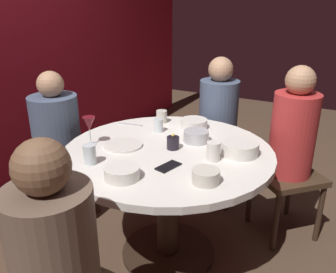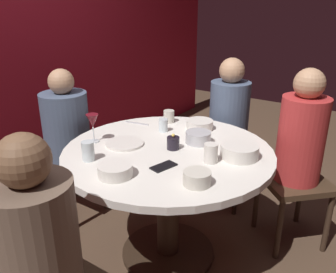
% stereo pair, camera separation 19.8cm
% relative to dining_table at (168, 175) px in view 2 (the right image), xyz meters
% --- Properties ---
extents(ground_plane, '(8.00, 8.00, 0.00)m').
position_rel_dining_table_xyz_m(ground_plane, '(0.00, 0.00, -0.58)').
color(ground_plane, '#4C3828').
extents(dining_table, '(1.23, 1.23, 0.75)m').
position_rel_dining_table_xyz_m(dining_table, '(0.00, 0.00, 0.00)').
color(dining_table, silver).
rests_on(dining_table, ground).
extents(seated_diner_left, '(0.40, 0.40, 1.14)m').
position_rel_dining_table_xyz_m(seated_diner_left, '(-0.91, 0.00, 0.13)').
color(seated_diner_left, '#3F2D1E').
rests_on(seated_diner_left, ground).
extents(seated_diner_back, '(0.40, 0.40, 1.13)m').
position_rel_dining_table_xyz_m(seated_diner_back, '(0.00, 0.89, 0.12)').
color(seated_diner_back, '#3F2D1E').
rests_on(seated_diner_back, ground).
extents(seated_diner_right, '(0.40, 0.40, 1.17)m').
position_rel_dining_table_xyz_m(seated_diner_right, '(0.84, 0.00, 0.14)').
color(seated_diner_right, '#3F2D1E').
rests_on(seated_diner_right, ground).
extents(seated_diner_front_right, '(0.57, 0.57, 1.20)m').
position_rel_dining_table_xyz_m(seated_diner_front_right, '(0.60, -0.60, 0.15)').
color(seated_diner_front_right, '#3F2D1E').
rests_on(seated_diner_front_right, ground).
extents(candle_holder, '(0.07, 0.07, 0.10)m').
position_rel_dining_table_xyz_m(candle_holder, '(0.02, -0.02, 0.21)').
color(candle_holder, black).
rests_on(candle_holder, dining_table).
extents(wine_glass, '(0.08, 0.08, 0.18)m').
position_rel_dining_table_xyz_m(wine_glass, '(-0.16, 0.44, 0.30)').
color(wine_glass, silver).
rests_on(wine_glass, dining_table).
extents(dinner_plate, '(0.23, 0.23, 0.01)m').
position_rel_dining_table_xyz_m(dinner_plate, '(-0.09, 0.26, 0.18)').
color(dinner_plate, silver).
rests_on(dinner_plate, dining_table).
extents(cell_phone, '(0.15, 0.10, 0.01)m').
position_rel_dining_table_xyz_m(cell_phone, '(-0.20, -0.11, 0.18)').
color(cell_phone, black).
rests_on(cell_phone, dining_table).
extents(bowl_serving_large, '(0.15, 0.15, 0.07)m').
position_rel_dining_table_xyz_m(bowl_serving_large, '(0.19, -0.10, 0.21)').
color(bowl_serving_large, '#B7B7BC').
rests_on(bowl_serving_large, dining_table).
extents(bowl_salad_center, '(0.13, 0.13, 0.07)m').
position_rel_dining_table_xyz_m(bowl_salad_center, '(-0.27, -0.35, 0.21)').
color(bowl_salad_center, beige).
rests_on(bowl_salad_center, dining_table).
extents(bowl_small_white, '(0.18, 0.18, 0.06)m').
position_rel_dining_table_xyz_m(bowl_small_white, '(0.41, 0.02, 0.20)').
color(bowl_small_white, silver).
rests_on(bowl_small_white, dining_table).
extents(bowl_sauce_side, '(0.21, 0.21, 0.07)m').
position_rel_dining_table_xyz_m(bowl_sauce_side, '(0.13, -0.39, 0.21)').
color(bowl_sauce_side, silver).
rests_on(bowl_sauce_side, dining_table).
extents(bowl_rice_portion, '(0.17, 0.17, 0.06)m').
position_rel_dining_table_xyz_m(bowl_rice_portion, '(-0.42, 0.03, 0.20)').
color(bowl_rice_portion, silver).
rests_on(bowl_rice_portion, dining_table).
extents(cup_near_candle, '(0.06, 0.06, 0.09)m').
position_rel_dining_table_xyz_m(cup_near_candle, '(0.23, 0.19, 0.22)').
color(cup_near_candle, silver).
rests_on(cup_near_candle, dining_table).
extents(cup_by_left_diner, '(0.07, 0.07, 0.11)m').
position_rel_dining_table_xyz_m(cup_by_left_diner, '(-0.36, 0.27, 0.23)').
color(cup_by_left_diner, silver).
rests_on(cup_by_left_diner, dining_table).
extents(cup_by_right_diner, '(0.08, 0.08, 0.09)m').
position_rel_dining_table_xyz_m(cup_by_right_diner, '(0.40, 0.27, 0.22)').
color(cup_by_right_diner, beige).
rests_on(cup_by_right_diner, dining_table).
extents(cup_center_front, '(0.07, 0.07, 0.10)m').
position_rel_dining_table_xyz_m(cup_center_front, '(-0.01, -0.29, 0.22)').
color(cup_center_front, silver).
rests_on(cup_center_front, dining_table).
extents(fork_near_plate, '(0.05, 0.18, 0.01)m').
position_rel_dining_table_xyz_m(fork_near_plate, '(0.34, -0.33, 0.18)').
color(fork_near_plate, '#B7B7BC').
rests_on(fork_near_plate, dining_table).
extents(knife_near_plate, '(0.05, 0.18, 0.01)m').
position_rel_dining_table_xyz_m(knife_near_plate, '(0.25, 0.43, 0.18)').
color(knife_near_plate, '#B7B7BC').
rests_on(knife_near_plate, dining_table).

